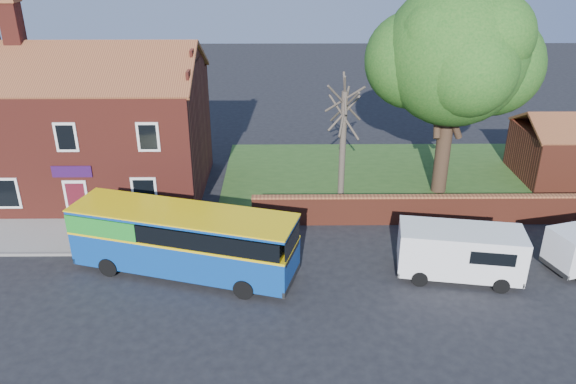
{
  "coord_description": "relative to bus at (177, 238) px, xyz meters",
  "views": [
    {
      "loc": [
        3.59,
        -18.59,
        13.58
      ],
      "look_at": [
        3.82,
        5.0,
        2.75
      ],
      "focal_mm": 35.0,
      "sensor_mm": 36.0,
      "label": 1
    }
  ],
  "objects": [
    {
      "name": "large_tree",
      "position": [
        13.71,
        8.63,
        5.95
      ],
      "size": [
        9.57,
        7.57,
        11.68
      ],
      "color": "black",
      "rests_on": "ground"
    },
    {
      "name": "boundary_wall",
      "position": [
        14.0,
        4.39,
        -0.88
      ],
      "size": [
        22.0,
        0.38,
        1.6
      ],
      "color": "maroon",
      "rests_on": "ground"
    },
    {
      "name": "shop_building",
      "position": [
        -6.02,
        8.89,
        1.72
      ],
      "size": [
        12.3,
        8.13,
        10.5
      ],
      "color": "maroon",
      "rests_on": "ground"
    },
    {
      "name": "ground",
      "position": [
        1.0,
        -2.61,
        -1.69
      ],
      "size": [
        120.0,
        120.0,
        0.0
      ],
      "primitive_type": "plane",
      "color": "black",
      "rests_on": "ground"
    },
    {
      "name": "van_near",
      "position": [
        12.17,
        -0.53,
        -0.42
      ],
      "size": [
        5.46,
        2.89,
        2.28
      ],
      "rotation": [
        0.0,
        0.0,
        -0.16
      ],
      "color": "white",
      "rests_on": "ground"
    },
    {
      "name": "bare_tree",
      "position": [
        7.88,
        7.82,
        1.72
      ],
      "size": [
        2.49,
        2.97,
        6.65
      ],
      "color": "#4C4238",
      "rests_on": "ground"
    },
    {
      "name": "pavement",
      "position": [
        -6.0,
        3.14,
        -1.63
      ],
      "size": [
        18.0,
        3.5,
        0.12
      ],
      "primitive_type": "cube",
      "color": "gray",
      "rests_on": "ground"
    },
    {
      "name": "kerb",
      "position": [
        -6.0,
        1.39,
        -1.62
      ],
      "size": [
        18.0,
        0.15,
        0.14
      ],
      "primitive_type": "cube",
      "color": "slate",
      "rests_on": "ground"
    },
    {
      "name": "grass_strip",
      "position": [
        14.0,
        10.39,
        -1.67
      ],
      "size": [
        26.0,
        12.0,
        0.04
      ],
      "primitive_type": "cube",
      "color": "#426B28",
      "rests_on": "ground"
    },
    {
      "name": "bus",
      "position": [
        0.0,
        0.0,
        0.0
      ],
      "size": [
        10.08,
        5.1,
        2.98
      ],
      "rotation": [
        0.0,
        0.0,
        -0.28
      ],
      "color": "#0D4095",
      "rests_on": "ground"
    }
  ]
}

